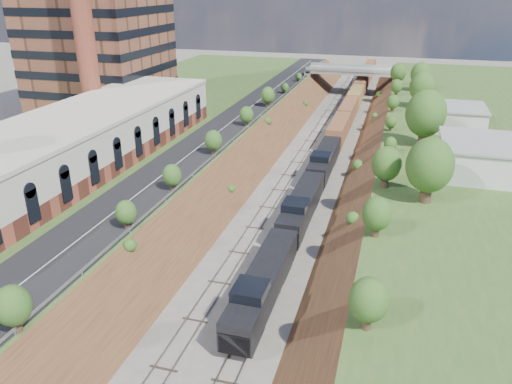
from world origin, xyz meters
name	(u,v)px	position (x,y,z in m)	size (l,w,h in m)	color
platform_left	(126,139)	(-33.00, 60.00, 2.50)	(44.00, 180.00, 5.00)	#325724
embankment_left	(244,164)	(-11.00, 60.00, 0.00)	(7.07, 180.00, 7.07)	brown
embankment_right	(378,177)	(11.00, 60.00, 0.00)	(7.07, 180.00, 7.07)	brown
rail_left_track	(293,168)	(-2.60, 60.00, 0.09)	(1.58, 180.00, 0.18)	gray
rail_right_track	(324,171)	(2.60, 60.00, 0.09)	(1.58, 180.00, 0.18)	gray
road	(218,133)	(-15.50, 60.00, 5.05)	(8.00, 180.00, 0.10)	black
guardrail	(241,132)	(-11.40, 59.80, 5.55)	(0.10, 171.00, 0.70)	#99999E
commercial_building	(69,144)	(-28.00, 38.00, 8.51)	(14.30, 62.30, 7.00)	brown
smokestack	(80,4)	(-36.00, 56.00, 25.00)	(3.20, 3.20, 40.00)	brown
overpass	(352,76)	(0.00, 122.00, 4.92)	(24.50, 8.30, 7.40)	gray
white_building_near	(477,158)	(23.50, 52.00, 7.00)	(9.00, 12.00, 4.00)	silver
white_building_far	(459,118)	(23.00, 74.00, 6.80)	(8.00, 10.00, 3.60)	silver
tree_right_large	(430,166)	(17.00, 40.00, 9.38)	(5.25, 5.25, 7.61)	#473323
tree_left_crest	(104,231)	(-11.80, 20.00, 7.04)	(2.45, 2.45, 3.55)	#473323
freight_train	(348,112)	(2.60, 90.64, 2.50)	(2.88, 147.03, 4.55)	black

